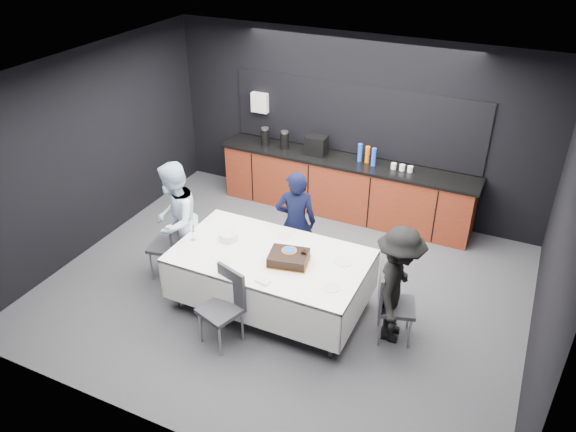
# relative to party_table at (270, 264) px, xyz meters

# --- Properties ---
(ground) EXTENTS (6.00, 6.00, 0.00)m
(ground) POSITION_rel_party_table_xyz_m (0.00, 0.40, -0.64)
(ground) COLOR #45454A
(ground) RESTS_ON ground
(room_shell) EXTENTS (6.04, 5.04, 2.82)m
(room_shell) POSITION_rel_party_table_xyz_m (0.00, 0.40, 1.22)
(room_shell) COLOR white
(room_shell) RESTS_ON ground
(kitchenette) EXTENTS (4.10, 0.64, 2.05)m
(kitchenette) POSITION_rel_party_table_xyz_m (-0.02, 2.62, -0.10)
(kitchenette) COLOR maroon
(kitchenette) RESTS_ON ground
(party_table) EXTENTS (2.32, 1.32, 0.78)m
(party_table) POSITION_rel_party_table_xyz_m (0.00, 0.00, 0.00)
(party_table) COLOR #99999E
(party_table) RESTS_ON ground
(cake_assembly) EXTENTS (0.55, 0.48, 0.16)m
(cake_assembly) POSITION_rel_party_table_xyz_m (0.27, -0.04, 0.20)
(cake_assembly) COLOR #EFB546
(cake_assembly) RESTS_ON party_table
(plate_stack) EXTENTS (0.24, 0.24, 0.10)m
(plate_stack) POSITION_rel_party_table_xyz_m (-0.61, 0.07, 0.19)
(plate_stack) COLOR white
(plate_stack) RESTS_ON party_table
(loose_plate_near) EXTENTS (0.19, 0.19, 0.01)m
(loose_plate_near) POSITION_rel_party_table_xyz_m (-0.43, -0.37, 0.14)
(loose_plate_near) COLOR white
(loose_plate_near) RESTS_ON party_table
(loose_plate_right_a) EXTENTS (0.22, 0.22, 0.01)m
(loose_plate_right_a) POSITION_rel_party_table_xyz_m (0.85, 0.24, 0.14)
(loose_plate_right_a) COLOR white
(loose_plate_right_a) RESTS_ON party_table
(loose_plate_right_b) EXTENTS (0.19, 0.19, 0.01)m
(loose_plate_right_b) POSITION_rel_party_table_xyz_m (0.90, -0.29, 0.14)
(loose_plate_right_b) COLOR white
(loose_plate_right_b) RESTS_ON party_table
(loose_plate_far) EXTENTS (0.18, 0.18, 0.01)m
(loose_plate_far) POSITION_rel_party_table_xyz_m (-0.02, 0.44, 0.14)
(loose_plate_far) COLOR white
(loose_plate_far) RESTS_ON party_table
(fork_pile) EXTENTS (0.17, 0.12, 0.02)m
(fork_pile) POSITION_rel_party_table_xyz_m (0.17, -0.51, 0.15)
(fork_pile) COLOR white
(fork_pile) RESTS_ON party_table
(champagne_flute) EXTENTS (0.06, 0.06, 0.22)m
(champagne_flute) POSITION_rel_party_table_xyz_m (-1.02, -0.12, 0.30)
(champagne_flute) COLOR white
(champagne_flute) RESTS_ON party_table
(chair_left) EXTENTS (0.49, 0.49, 0.92)m
(chair_left) POSITION_rel_party_table_xyz_m (-1.48, 0.04, -0.11)
(chair_left) COLOR #303035
(chair_left) RESTS_ON ground
(chair_right) EXTENTS (0.52, 0.52, 0.92)m
(chair_right) POSITION_rel_party_table_xyz_m (1.47, 0.09, -0.11)
(chair_right) COLOR #303035
(chair_right) RESTS_ON ground
(chair_near) EXTENTS (0.53, 0.53, 0.92)m
(chair_near) POSITION_rel_party_table_xyz_m (-0.20, -0.73, -0.11)
(chair_near) COLOR #303035
(chair_near) RESTS_ON ground
(person_center) EXTENTS (0.64, 0.54, 1.49)m
(person_center) POSITION_rel_party_table_xyz_m (-0.05, 0.86, 0.10)
(person_center) COLOR black
(person_center) RESTS_ON ground
(person_left) EXTENTS (0.81, 0.93, 1.62)m
(person_left) POSITION_rel_party_table_xyz_m (-1.46, 0.13, 0.17)
(person_left) COLOR silver
(person_left) RESTS_ON ground
(person_right) EXTENTS (0.64, 1.00, 1.46)m
(person_right) POSITION_rel_party_table_xyz_m (1.53, 0.13, 0.09)
(person_right) COLOR black
(person_right) RESTS_ON ground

